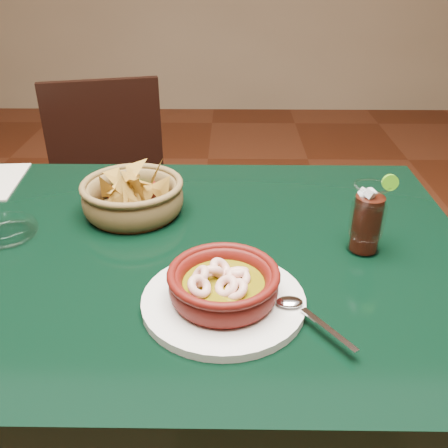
{
  "coord_description": "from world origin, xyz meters",
  "views": [
    {
      "loc": [
        0.15,
        -0.79,
        1.24
      ],
      "look_at": [
        0.14,
        -0.02,
        0.81
      ],
      "focal_mm": 40.0,
      "sensor_mm": 36.0,
      "label": 1
    }
  ],
  "objects_px": {
    "shrimp_plate": "(224,288)",
    "cola_drink": "(367,219)",
    "chip_basket": "(133,196)",
    "dining_table": "(153,289)",
    "dining_chair": "(113,205)"
  },
  "relations": [
    {
      "from": "chip_basket",
      "to": "cola_drink",
      "type": "bearing_deg",
      "value": -17.42
    },
    {
      "from": "shrimp_plate",
      "to": "chip_basket",
      "type": "bearing_deg",
      "value": 122.18
    },
    {
      "from": "dining_table",
      "to": "shrimp_plate",
      "type": "relative_size",
      "value": 3.87
    },
    {
      "from": "shrimp_plate",
      "to": "cola_drink",
      "type": "relative_size",
      "value": 2.07
    },
    {
      "from": "dining_table",
      "to": "dining_chair",
      "type": "height_order",
      "value": "dining_chair"
    },
    {
      "from": "dining_table",
      "to": "dining_chair",
      "type": "distance_m",
      "value": 0.76
    },
    {
      "from": "cola_drink",
      "to": "chip_basket",
      "type": "bearing_deg",
      "value": 162.58
    },
    {
      "from": "dining_table",
      "to": "cola_drink",
      "type": "height_order",
      "value": "cola_drink"
    },
    {
      "from": "dining_chair",
      "to": "cola_drink",
      "type": "relative_size",
      "value": 5.8
    },
    {
      "from": "shrimp_plate",
      "to": "cola_drink",
      "type": "height_order",
      "value": "cola_drink"
    },
    {
      "from": "shrimp_plate",
      "to": "cola_drink",
      "type": "distance_m",
      "value": 0.3
    },
    {
      "from": "dining_table",
      "to": "shrimp_plate",
      "type": "height_order",
      "value": "shrimp_plate"
    },
    {
      "from": "dining_table",
      "to": "chip_basket",
      "type": "xyz_separation_m",
      "value": [
        -0.05,
        0.13,
        0.14
      ]
    },
    {
      "from": "dining_chair",
      "to": "chip_basket",
      "type": "relative_size",
      "value": 3.6
    },
    {
      "from": "chip_basket",
      "to": "shrimp_plate",
      "type": "bearing_deg",
      "value": -57.82
    }
  ]
}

